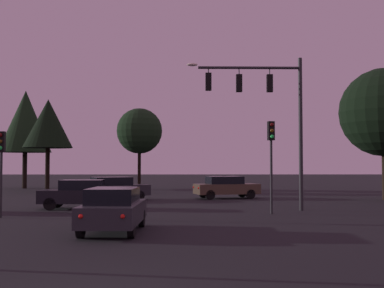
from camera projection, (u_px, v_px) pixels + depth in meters
The scene contains 12 objects.
ground_plane at pixel (164, 199), 32.28m from camera, with size 168.00×168.00×0.00m, color black.
traffic_signal_mast_arm at pixel (267, 103), 24.65m from camera, with size 5.89×0.40×7.77m.
traffic_light_corner_left at pixel (271, 148), 22.89m from camera, with size 0.34×0.37×4.37m.
traffic_light_corner_right at pixel (1, 156), 21.21m from camera, with size 0.30×0.35×3.77m.
car_nearside_lane at pixel (114, 209), 16.61m from camera, with size 1.91×4.34×1.52m.
car_crossing_left at pixel (80, 194), 25.37m from camera, with size 4.09×1.93×1.52m.
car_far_lane at pixel (226, 187), 33.25m from camera, with size 4.65×2.84×1.52m.
car_parked_lot at pixel (113, 188), 31.27m from camera, with size 4.78×3.63×1.52m.
tree_behind_sign at pixel (139, 131), 44.42m from camera, with size 4.17×4.17×7.50m.
tree_left_far at pixel (48, 124), 41.88m from camera, with size 4.22×4.22×8.00m.
tree_center_horizon at pixel (384, 112), 31.98m from camera, with size 5.84×5.84×8.70m.
tree_right_cluster at pixel (25, 122), 47.59m from camera, with size 5.05×5.05×9.62m.
Camera 1 is at (1.50, -7.93, 2.31)m, focal length 45.35 mm.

